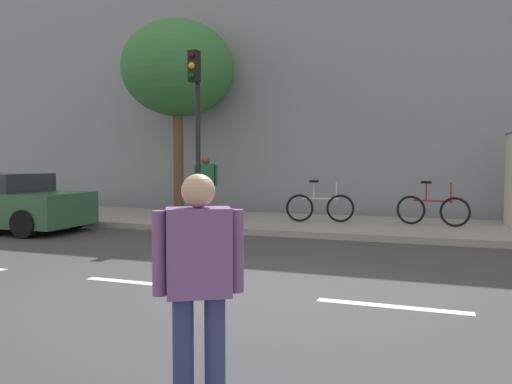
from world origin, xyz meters
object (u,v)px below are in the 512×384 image
(pedestrian_in_light_jacket, at_px, (198,273))
(bicycle_upright, at_px, (320,207))
(bicycle_leaning, at_px, (432,210))
(pedestrian_near_pole, at_px, (206,181))
(traffic_light, at_px, (196,109))
(street_tree, at_px, (178,69))

(pedestrian_in_light_jacket, relative_size, bicycle_upright, 0.94)
(bicycle_leaning, bearing_deg, pedestrian_in_light_jacket, -96.44)
(pedestrian_near_pole, height_order, bicycle_leaning, pedestrian_near_pole)
(traffic_light, xyz_separation_m, street_tree, (-2.17, 3.04, 1.59))
(traffic_light, xyz_separation_m, bicycle_upright, (2.69, 1.75, -2.47))
(street_tree, relative_size, bicycle_leaning, 3.40)
(street_tree, xyz_separation_m, bicycle_leaning, (7.62, -1.08, -4.06))
(street_tree, relative_size, bicycle_upright, 3.44)
(bicycle_leaning, height_order, bicycle_upright, same)
(pedestrian_near_pole, bearing_deg, traffic_light, -72.45)
(pedestrian_near_pole, relative_size, bicycle_leaning, 0.99)
(bicycle_leaning, relative_size, bicycle_upright, 1.01)
(traffic_light, bearing_deg, pedestrian_in_light_jacket, -62.98)
(traffic_light, distance_m, bicycle_upright, 4.05)
(pedestrian_in_light_jacket, distance_m, bicycle_upright, 10.29)
(pedestrian_in_light_jacket, bearing_deg, bicycle_upright, 98.94)
(pedestrian_in_light_jacket, xyz_separation_m, bicycle_leaning, (1.17, 10.37, -0.43))
(traffic_light, relative_size, street_tree, 0.71)
(pedestrian_near_pole, xyz_separation_m, bicycle_leaning, (5.95, 0.40, -0.66))
(street_tree, xyz_separation_m, bicycle_upright, (4.86, -1.29, -4.06))
(bicycle_leaning, bearing_deg, traffic_light, -160.22)
(street_tree, bearing_deg, traffic_light, -54.55)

